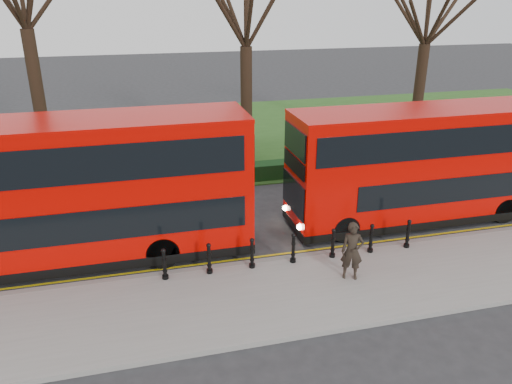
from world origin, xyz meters
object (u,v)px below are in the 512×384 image
object	(u,v)px
bus_lead	(62,194)
pedestrian	(352,251)
bollard_row	(293,248)
bus_rear	(432,165)

from	to	relation	value
bus_lead	pedestrian	size ratio (longest dim) A/B	6.48
bollard_row	bus_rear	bearing A→B (deg)	19.97
bus_lead	bus_rear	distance (m)	13.46
bus_rear	pedestrian	xyz separation A→B (m)	(-4.88, -3.66, -1.16)
bus_lead	pedestrian	bearing A→B (deg)	-22.55
pedestrian	bus_lead	bearing A→B (deg)	179.03
bus_lead	bus_rear	bearing A→B (deg)	0.41
bollard_row	bus_rear	distance (m)	6.91
bus_rear	pedestrian	distance (m)	6.21
bollard_row	bus_rear	world-z (taller)	bus_rear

